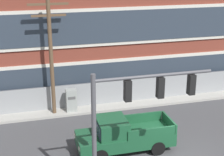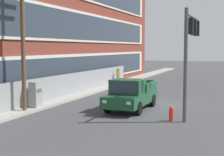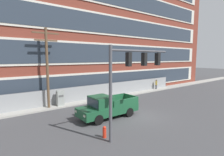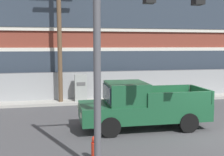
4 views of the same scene
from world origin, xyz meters
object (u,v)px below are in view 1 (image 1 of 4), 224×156
object	(u,v)px
utility_pole_near_corner	(51,52)
electrical_cabinet	(71,101)
traffic_signal_mast	(133,107)
pickup_truck_dark_green	(123,135)

from	to	relation	value
utility_pole_near_corner	electrical_cabinet	size ratio (longest dim) A/B	4.60
traffic_signal_mast	pickup_truck_dark_green	size ratio (longest dim) A/B	1.09
pickup_truck_dark_green	electrical_cabinet	size ratio (longest dim) A/B	3.10
utility_pole_near_corner	traffic_signal_mast	bearing A→B (deg)	-75.12
traffic_signal_mast	pickup_truck_dark_green	distance (m)	5.08
pickup_truck_dark_green	utility_pole_near_corner	bearing A→B (deg)	119.61
pickup_truck_dark_green	utility_pole_near_corner	world-z (taller)	utility_pole_near_corner
pickup_truck_dark_green	electrical_cabinet	bearing A→B (deg)	109.61
traffic_signal_mast	electrical_cabinet	size ratio (longest dim) A/B	3.38
traffic_signal_mast	electrical_cabinet	world-z (taller)	traffic_signal_mast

